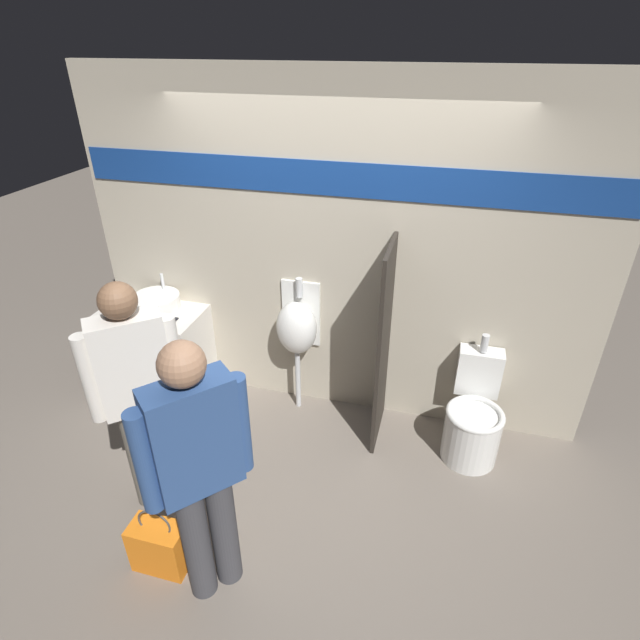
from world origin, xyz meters
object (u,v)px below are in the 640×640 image
object	(u,v)px
urinal_near_counter	(297,327)
person_in_vest	(138,392)
cell_phone	(171,322)
shopping_bag	(160,546)
toilet	(473,421)
sink_basin	(157,303)
person_with_lanyard	(199,469)

from	to	relation	value
urinal_near_counter	person_in_vest	distance (m)	1.38
cell_phone	person_in_vest	world-z (taller)	person_in_vest
cell_phone	shopping_bag	bearing A→B (deg)	-66.10
cell_phone	person_in_vest	size ratio (longest dim) A/B	0.08
toilet	person_in_vest	bearing A→B (deg)	-154.31
urinal_near_counter	person_in_vest	bearing A→B (deg)	-118.39
sink_basin	cell_phone	xyz separation A→B (m)	(0.21, -0.16, -0.06)
person_in_vest	toilet	bearing A→B (deg)	-15.61
urinal_near_counter	sink_basin	bearing A→B (deg)	-176.16
cell_phone	person_with_lanyard	world-z (taller)	person_with_lanyard
shopping_bag	toilet	bearing A→B (deg)	39.54
toilet	person_with_lanyard	world-z (taller)	person_with_lanyard
sink_basin	person_with_lanyard	world-z (taller)	person_with_lanyard
urinal_near_counter	person_in_vest	world-z (taller)	person_in_vest
sink_basin	person_with_lanyard	bearing A→B (deg)	-53.00
person_with_lanyard	shopping_bag	bearing A→B (deg)	130.32
cell_phone	toilet	world-z (taller)	toilet
urinal_near_counter	toilet	world-z (taller)	urinal_near_counter
person_with_lanyard	cell_phone	bearing A→B (deg)	76.54
cell_phone	urinal_near_counter	world-z (taller)	urinal_near_counter
toilet	sink_basin	bearing A→B (deg)	177.45
urinal_near_counter	shopping_bag	distance (m)	1.83
toilet	shopping_bag	world-z (taller)	toilet
person_with_lanyard	person_in_vest	bearing A→B (deg)	95.61
cell_phone	person_in_vest	bearing A→B (deg)	-70.52
person_in_vest	shopping_bag	size ratio (longest dim) A/B	3.47
cell_phone	person_in_vest	xyz separation A→B (m)	(0.34, -0.97, 0.09)
urinal_near_counter	person_with_lanyard	world-z (taller)	person_with_lanyard
sink_basin	toilet	world-z (taller)	sink_basin
cell_phone	toilet	bearing A→B (deg)	0.95
person_in_vest	shopping_bag	xyz separation A→B (m)	(0.30, -0.48, -0.75)
urinal_near_counter	cell_phone	bearing A→B (deg)	-166.47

